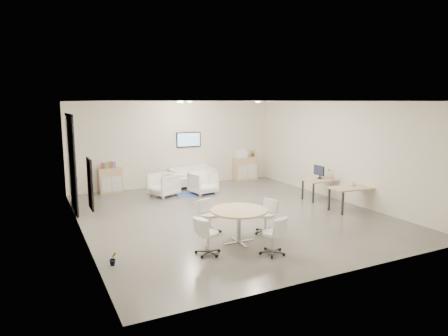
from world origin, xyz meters
name	(u,v)px	position (x,y,z in m)	size (l,w,h in m)	color
room_shell	(230,159)	(0.00, 0.00, 1.60)	(9.60, 10.60, 4.80)	#4E4C47
glass_door	(71,160)	(-3.95, 2.51, 1.50)	(0.09, 1.90, 2.85)	black
artwork	(90,184)	(-3.97, -1.60, 1.55)	(0.05, 0.54, 1.04)	black
wall_tv	(189,140)	(0.50, 4.46, 1.75)	(0.98, 0.06, 0.58)	black
ceiling_spots	(211,102)	(-0.20, 0.83, 3.18)	(3.14, 4.14, 0.03)	#FFEAC6
sideboard_left	(111,181)	(-2.53, 4.27, 0.44)	(0.79, 0.41, 0.89)	tan
sideboard_right	(245,169)	(2.87, 4.24, 0.48)	(0.96, 0.46, 0.96)	tan
books	(109,165)	(-2.57, 4.27, 1.00)	(0.46, 0.14, 0.22)	red
printer	(241,153)	(2.66, 4.25, 1.12)	(0.53, 0.46, 0.34)	white
loveseat	(191,178)	(0.43, 4.08, 0.34)	(1.72, 0.96, 0.62)	white
blue_rug	(194,193)	(0.07, 2.88, 0.01)	(1.34, 0.89, 0.01)	#2C4788
armchair_left	(164,184)	(-1.00, 3.01, 0.43)	(0.83, 0.78, 0.85)	white
armchair_right	(203,182)	(0.35, 2.72, 0.42)	(0.82, 0.76, 0.84)	white
desk_rear	(323,181)	(3.56, 0.24, 0.60)	(1.29, 0.65, 0.67)	tan
desk_front	(352,190)	(3.46, -1.21, 0.63)	(1.39, 0.79, 0.70)	tan
monitor	(319,172)	(3.52, 0.39, 0.90)	(0.20, 0.50, 0.44)	black
round_table	(239,213)	(-0.87, -2.19, 0.70)	(1.29, 1.29, 0.78)	tan
meeting_chairs	(239,225)	(-0.87, -2.19, 0.41)	(2.56, 2.56, 0.82)	white
plant_cabinet	(253,154)	(3.25, 4.26, 1.07)	(0.26, 0.29, 0.23)	#3F7F3F
plant_floor	(113,262)	(-3.70, -2.22, 0.06)	(0.15, 0.28, 0.12)	#3F7F3F
cup	(353,184)	(3.58, -1.11, 0.77)	(0.14, 0.11, 0.14)	white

